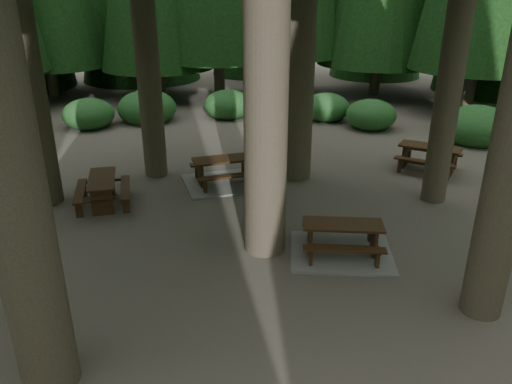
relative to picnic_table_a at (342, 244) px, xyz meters
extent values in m
plane|color=#554E45|center=(-2.29, 0.29, -0.22)|extent=(80.00, 80.00, 0.00)
cube|color=gray|center=(0.00, 0.00, -0.20)|extent=(2.38, 2.12, 0.05)
cube|color=#311D0E|center=(0.00, 0.00, 0.44)|extent=(1.70, 0.98, 0.05)
cube|color=#311D0E|center=(0.13, 0.52, 0.18)|extent=(1.60, 0.59, 0.04)
cube|color=#311D0E|center=(-0.13, -0.52, 0.18)|extent=(1.60, 0.59, 0.04)
cube|color=#311D0E|center=(-0.62, 0.15, 0.10)|extent=(0.18, 0.49, 0.64)
cube|color=#311D0E|center=(-0.62, 0.15, 0.15)|extent=(0.37, 1.26, 0.05)
cube|color=#311D0E|center=(0.62, -0.15, 0.10)|extent=(0.18, 0.49, 0.64)
cube|color=#311D0E|center=(0.62, -0.15, 0.15)|extent=(0.37, 1.26, 0.05)
cube|color=#311D0E|center=(0.00, 0.00, -0.06)|extent=(1.31, 0.38, 0.07)
cube|color=#311D0E|center=(-5.04, 3.35, 0.45)|extent=(0.74, 1.65, 0.05)
cube|color=#311D0E|center=(-5.58, 3.31, 0.18)|extent=(0.34, 1.62, 0.04)
cube|color=#311D0E|center=(-4.51, 3.39, 0.18)|extent=(0.34, 1.62, 0.04)
cube|color=#311D0E|center=(-5.00, 2.71, 0.10)|extent=(0.50, 0.11, 0.65)
cube|color=#311D0E|center=(-5.00, 2.71, 0.15)|extent=(1.30, 0.16, 0.05)
cube|color=#311D0E|center=(-5.09, 3.99, 0.10)|extent=(0.50, 0.11, 0.65)
cube|color=#311D0E|center=(-5.09, 3.99, 0.15)|extent=(1.30, 0.16, 0.05)
cube|color=#311D0E|center=(-5.04, 3.35, -0.06)|extent=(0.16, 1.35, 0.07)
cube|color=gray|center=(-1.91, 4.23, -0.20)|extent=(2.39, 2.07, 0.05)
cube|color=#311D0E|center=(-1.91, 4.23, 0.48)|extent=(1.77, 0.89, 0.06)
cube|color=#311D0E|center=(-1.99, 4.79, 0.20)|extent=(1.71, 0.47, 0.05)
cube|color=#311D0E|center=(-1.84, 3.67, 0.20)|extent=(1.71, 0.47, 0.05)
cube|color=#311D0E|center=(-2.59, 4.14, 0.12)|extent=(0.15, 0.52, 0.68)
cube|color=#311D0E|center=(-2.59, 4.14, 0.17)|extent=(0.26, 1.37, 0.06)
cube|color=#311D0E|center=(-1.24, 4.32, 0.12)|extent=(0.15, 0.52, 0.68)
cube|color=#311D0E|center=(-1.24, 4.32, 0.17)|extent=(0.26, 1.37, 0.06)
cube|color=#311D0E|center=(-1.91, 4.23, -0.05)|extent=(1.41, 0.27, 0.08)
cube|color=#311D0E|center=(4.09, 4.31, 0.49)|extent=(1.73, 1.58, 0.06)
cube|color=#311D0E|center=(4.44, 4.75, 0.20)|extent=(1.47, 1.26, 0.05)
cube|color=#311D0E|center=(3.73, 3.87, 0.20)|extent=(1.47, 1.26, 0.05)
cube|color=#311D0E|center=(3.56, 4.74, 0.12)|extent=(0.39, 0.45, 0.68)
cube|color=#311D0E|center=(3.56, 4.74, 0.17)|extent=(0.92, 1.11, 0.06)
cube|color=#311D0E|center=(4.61, 3.88, 0.12)|extent=(0.39, 0.45, 0.68)
cube|color=#311D0E|center=(4.61, 3.88, 0.17)|extent=(0.92, 1.11, 0.06)
cube|color=#311D0E|center=(4.09, 4.31, -0.05)|extent=(1.15, 0.95, 0.08)
ellipsoid|color=#1E592C|center=(7.15, 6.74, 0.18)|extent=(2.42, 2.42, 1.49)
ellipsoid|color=#1E592C|center=(4.14, 8.98, 0.18)|extent=(1.90, 1.90, 1.17)
ellipsoid|color=#1E592C|center=(2.85, 10.46, 0.18)|extent=(1.84, 1.84, 1.13)
ellipsoid|color=#1E592C|center=(-1.00, 11.54, 0.18)|extent=(1.95, 1.95, 1.20)
ellipsoid|color=#1E592C|center=(-4.23, 11.50, 0.18)|extent=(2.31, 2.31, 1.42)
ellipsoid|color=#1E592C|center=(-6.39, 10.85, 0.18)|extent=(1.93, 1.93, 1.19)
camera|label=1|loc=(-3.18, -8.49, 4.90)|focal=35.00mm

